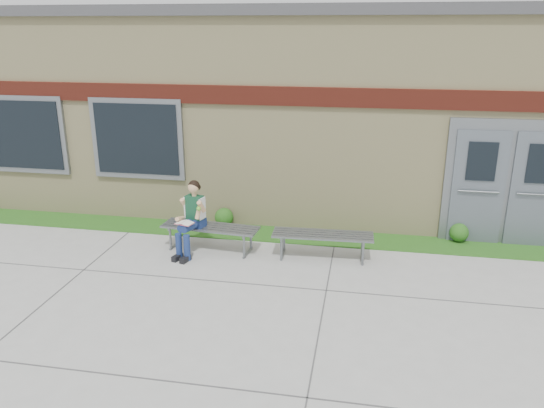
# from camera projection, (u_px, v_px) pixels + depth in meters

# --- Properties ---
(ground) EXTENTS (80.00, 80.00, 0.00)m
(ground) POSITION_uv_depth(u_px,v_px,m) (255.00, 301.00, 7.76)
(ground) COLOR #9E9E99
(ground) RESTS_ON ground
(grass_strip) EXTENTS (16.00, 0.80, 0.02)m
(grass_strip) POSITION_uv_depth(u_px,v_px,m) (283.00, 235.00, 10.18)
(grass_strip) COLOR #1F4B14
(grass_strip) RESTS_ON ground
(school_building) EXTENTS (16.20, 6.22, 4.20)m
(school_building) POSITION_uv_depth(u_px,v_px,m) (306.00, 102.00, 12.68)
(school_building) COLOR beige
(school_building) RESTS_ON ground
(bench_left) EXTENTS (1.77, 0.64, 0.45)m
(bench_left) POSITION_uv_depth(u_px,v_px,m) (210.00, 231.00, 9.43)
(bench_left) COLOR slate
(bench_left) RESTS_ON ground
(bench_right) EXTENTS (1.74, 0.54, 0.45)m
(bench_right) POSITION_uv_depth(u_px,v_px,m) (323.00, 239.00, 9.09)
(bench_right) COLOR slate
(bench_right) RESTS_ON ground
(girl) EXTENTS (0.49, 0.81, 1.30)m
(girl) POSITION_uv_depth(u_px,v_px,m) (191.00, 216.00, 9.19)
(girl) COLOR navy
(girl) RESTS_ON ground
(shrub_mid) EXTENTS (0.37, 0.37, 0.37)m
(shrub_mid) POSITION_uv_depth(u_px,v_px,m) (224.00, 217.00, 10.56)
(shrub_mid) COLOR #1F4B14
(shrub_mid) RESTS_ON grass_strip
(shrub_east) EXTENTS (0.35, 0.35, 0.35)m
(shrub_east) POSITION_uv_depth(u_px,v_px,m) (459.00, 232.00, 9.80)
(shrub_east) COLOR #1F4B14
(shrub_east) RESTS_ON grass_strip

